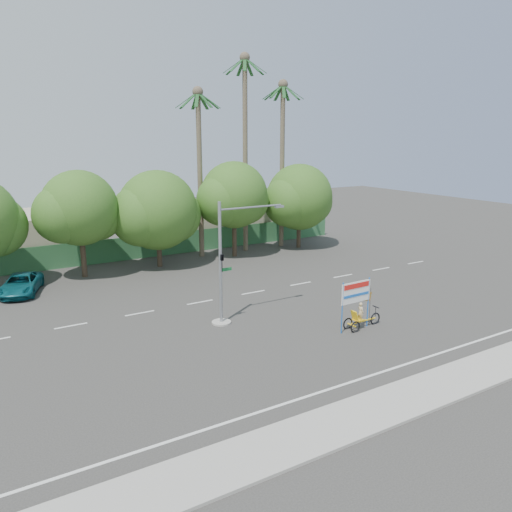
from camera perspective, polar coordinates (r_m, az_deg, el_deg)
ground at (r=26.97m, az=4.77°, el=-9.31°), size 120.00×120.00×0.00m
sidewalk_near at (r=21.94m, az=16.69°, el=-15.38°), size 50.00×2.40×0.12m
fence at (r=45.09m, az=-11.33°, el=1.21°), size 38.00×0.08×2.00m
building_left at (r=47.08m, az=-24.81°, el=1.97°), size 12.00×8.00×4.00m
building_right at (r=52.07m, az=-4.76°, el=3.98°), size 14.00×8.00×3.60m
tree_left at (r=39.21m, az=-19.58°, el=4.88°), size 6.66×5.60×8.07m
tree_center at (r=40.88m, az=-11.26°, el=4.89°), size 7.62×6.40×7.85m
tree_right at (r=43.61m, az=-2.58°, el=6.70°), size 6.90×5.80×8.36m
tree_far_right at (r=47.39m, az=4.93°, el=6.50°), size 7.38×6.20×7.94m
palm_tall at (r=45.60m, az=-1.25°, el=13.60°), size 3.73×3.79×17.45m
palm_mid at (r=47.72m, az=3.03°, el=12.30°), size 3.73×3.79×15.45m
palm_short at (r=43.57m, az=-6.49°, el=11.40°), size 3.73×3.79×14.45m
traffic_signal at (r=28.13m, az=-3.51°, el=-2.01°), size 4.72×1.10×7.00m
trike_billboard at (r=28.25m, az=11.68°, el=-5.92°), size 2.97×0.69×2.92m
pickup_truck at (r=37.46m, az=-25.27°, el=-2.93°), size 3.62×5.21×1.32m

